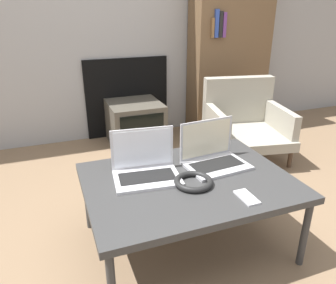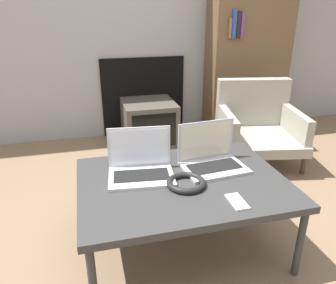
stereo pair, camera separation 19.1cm
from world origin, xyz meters
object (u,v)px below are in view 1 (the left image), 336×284
at_px(tv, 135,123).
at_px(armchair, 244,120).
at_px(laptop_right, 213,155).
at_px(headphones, 193,182).
at_px(laptop_left, 145,167).
at_px(phone, 247,197).

distance_m(tv, armchair, 1.02).
distance_m(laptop_right, headphones, 0.27).
distance_m(laptop_left, phone, 0.53).
xyz_separation_m(tv, armchair, (0.81, -0.60, 0.13)).
bearing_deg(armchair, phone, -111.63).
xyz_separation_m(laptop_left, armchair, (1.13, 0.81, -0.14)).
relative_size(laptop_left, headphones, 1.83).
bearing_deg(tv, laptop_left, -102.91).
height_order(laptop_left, tv, laptop_left).
height_order(phone, armchair, armchair).
height_order(laptop_right, armchair, armchair).
xyz_separation_m(headphones, armchair, (0.94, 0.98, -0.10)).
bearing_deg(armchair, laptop_right, -121.44).
bearing_deg(laptop_right, phone, -97.95).
distance_m(headphones, armchair, 1.36).
relative_size(laptop_right, phone, 2.66).
bearing_deg(armchair, tv, 154.18).
xyz_separation_m(phone, armchair, (0.76, 1.19, -0.09)).
relative_size(laptop_left, tv, 0.71).
bearing_deg(headphones, laptop_left, 138.31).
relative_size(headphones, phone, 1.47).
relative_size(phone, tv, 0.26).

